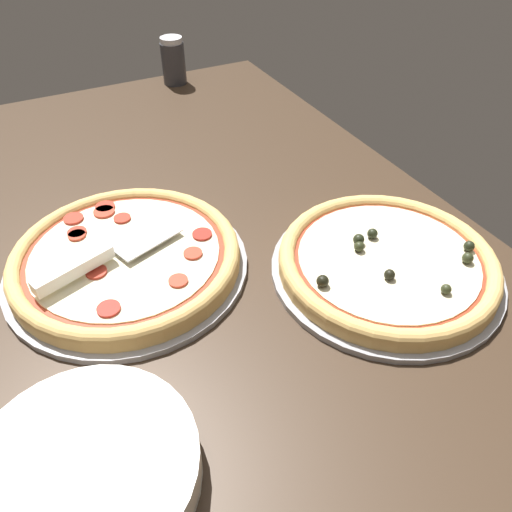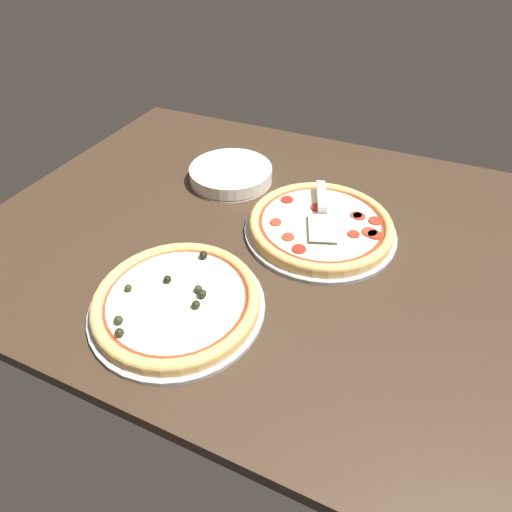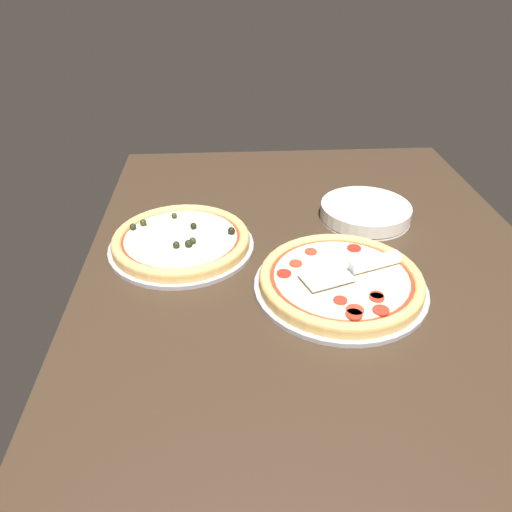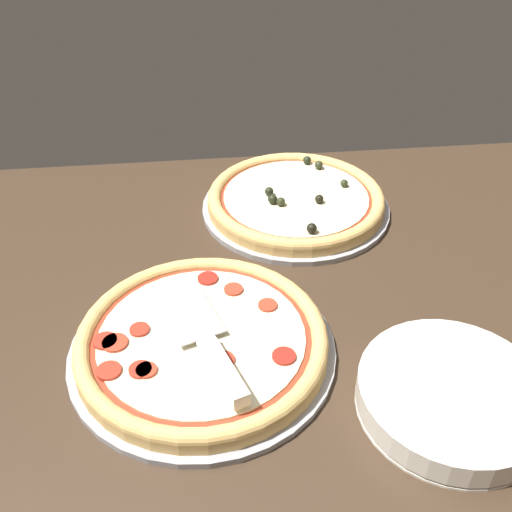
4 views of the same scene
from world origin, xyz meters
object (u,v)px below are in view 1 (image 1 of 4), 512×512
(pizza_back, at_px, (387,261))
(plate_stack, at_px, (86,471))
(serving_spatula, at_px, (91,260))
(pizza_front, at_px, (126,256))
(parmesan_shaker, at_px, (173,61))

(pizza_back, xyz_separation_m, plate_stack, (0.12, -0.48, -0.00))
(serving_spatula, distance_m, plate_stack, 0.30)
(pizza_front, bearing_deg, serving_spatula, -74.45)
(pizza_back, relative_size, parmesan_shaker, 2.80)
(pizza_front, xyz_separation_m, parmesan_shaker, (-0.67, 0.32, 0.03))
(serving_spatula, relative_size, plate_stack, 0.96)
(serving_spatula, xyz_separation_m, parmesan_shaker, (-0.68, 0.37, 0.01))
(pizza_front, relative_size, serving_spatula, 1.53)
(pizza_front, relative_size, pizza_back, 1.06)
(serving_spatula, relative_size, parmesan_shaker, 1.93)
(pizza_front, height_order, pizza_back, pizza_back)
(pizza_back, distance_m, parmesan_shaker, 0.86)
(plate_stack, xyz_separation_m, parmesan_shaker, (-0.98, 0.45, 0.04))
(serving_spatula, bearing_deg, parmesan_shaker, 151.30)
(serving_spatula, distance_m, parmesan_shaker, 0.78)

